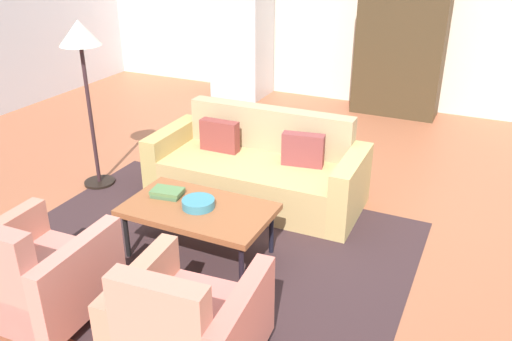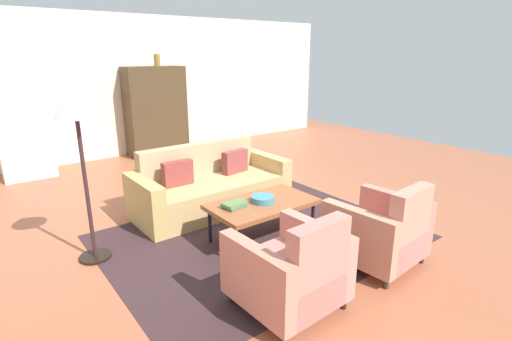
{
  "view_description": "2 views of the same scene",
  "coord_description": "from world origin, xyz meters",
  "px_view_note": "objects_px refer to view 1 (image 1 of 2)",
  "views": [
    {
      "loc": [
        1.63,
        -3.85,
        2.53
      ],
      "look_at": [
        -0.14,
        -0.09,
        0.6
      ],
      "focal_mm": 37.22,
      "sensor_mm": 36.0,
      "label": 1
    },
    {
      "loc": [
        -2.92,
        -3.85,
        2.07
      ],
      "look_at": [
        -0.24,
        -0.31,
        0.71
      ],
      "focal_mm": 27.29,
      "sensor_mm": 36.0,
      "label": 2
    }
  ],
  "objects_px": {
    "couch": "(259,170)",
    "armchair_left": "(35,278)",
    "refrigerator": "(242,37)",
    "floor_lamp": "(81,49)",
    "fruit_bowl": "(198,203)",
    "armchair_right": "(186,330)",
    "book_stack": "(167,193)",
    "cabinet": "(400,52)",
    "coffee_table": "(198,211)"
  },
  "relations": [
    {
      "from": "cabinet",
      "to": "floor_lamp",
      "type": "relative_size",
      "value": 1.05
    },
    {
      "from": "armchair_right",
      "to": "couch",
      "type": "bearing_deg",
      "value": 99.85
    },
    {
      "from": "couch",
      "to": "refrigerator",
      "type": "bearing_deg",
      "value": -61.68
    },
    {
      "from": "couch",
      "to": "fruit_bowl",
      "type": "bearing_deg",
      "value": 89.35
    },
    {
      "from": "couch",
      "to": "armchair_right",
      "type": "distance_m",
      "value": 2.43
    },
    {
      "from": "fruit_bowl",
      "to": "book_stack",
      "type": "bearing_deg",
      "value": 169.49
    },
    {
      "from": "coffee_table",
      "to": "floor_lamp",
      "type": "bearing_deg",
      "value": 157.14
    },
    {
      "from": "fruit_bowl",
      "to": "floor_lamp",
      "type": "height_order",
      "value": "floor_lamp"
    },
    {
      "from": "couch",
      "to": "coffee_table",
      "type": "relative_size",
      "value": 1.76
    },
    {
      "from": "book_stack",
      "to": "floor_lamp",
      "type": "xyz_separation_m",
      "value": [
        -1.34,
        0.64,
        0.96
      ]
    },
    {
      "from": "armchair_right",
      "to": "armchair_left",
      "type": "bearing_deg",
      "value": 175.4
    },
    {
      "from": "coffee_table",
      "to": "armchair_right",
      "type": "height_order",
      "value": "armchair_right"
    },
    {
      "from": "fruit_bowl",
      "to": "floor_lamp",
      "type": "xyz_separation_m",
      "value": [
        -1.68,
        0.71,
        0.96
      ]
    },
    {
      "from": "armchair_left",
      "to": "cabinet",
      "type": "xyz_separation_m",
      "value": [
        1.28,
        5.61,
        0.56
      ]
    },
    {
      "from": "armchair_left",
      "to": "cabinet",
      "type": "relative_size",
      "value": 0.49
    },
    {
      "from": "armchair_left",
      "to": "floor_lamp",
      "type": "relative_size",
      "value": 0.51
    },
    {
      "from": "armchair_right",
      "to": "refrigerator",
      "type": "height_order",
      "value": "refrigerator"
    },
    {
      "from": "armchair_right",
      "to": "floor_lamp",
      "type": "relative_size",
      "value": 0.51
    },
    {
      "from": "cabinet",
      "to": "floor_lamp",
      "type": "height_order",
      "value": "cabinet"
    },
    {
      "from": "fruit_bowl",
      "to": "refrigerator",
      "type": "bearing_deg",
      "value": 112.2
    },
    {
      "from": "couch",
      "to": "cabinet",
      "type": "distance_m",
      "value": 3.39
    },
    {
      "from": "refrigerator",
      "to": "cabinet",
      "type": "bearing_deg",
      "value": 2.44
    },
    {
      "from": "coffee_table",
      "to": "refrigerator",
      "type": "bearing_deg",
      "value": 112.15
    },
    {
      "from": "armchair_left",
      "to": "cabinet",
      "type": "bearing_deg",
      "value": 74.99
    },
    {
      "from": "armchair_right",
      "to": "fruit_bowl",
      "type": "relative_size",
      "value": 3.31
    },
    {
      "from": "book_stack",
      "to": "cabinet",
      "type": "bearing_deg",
      "value": 76.91
    },
    {
      "from": "fruit_bowl",
      "to": "cabinet",
      "type": "distance_m",
      "value": 4.52
    },
    {
      "from": "cabinet",
      "to": "floor_lamp",
      "type": "bearing_deg",
      "value": -122.2
    },
    {
      "from": "fruit_bowl",
      "to": "coffee_table",
      "type": "bearing_deg",
      "value": -180.0
    },
    {
      "from": "coffee_table",
      "to": "fruit_bowl",
      "type": "bearing_deg",
      "value": 0.0
    },
    {
      "from": "floor_lamp",
      "to": "couch",
      "type": "bearing_deg",
      "value": 16.06
    },
    {
      "from": "armchair_right",
      "to": "book_stack",
      "type": "bearing_deg",
      "value": 122.84
    },
    {
      "from": "cabinet",
      "to": "fruit_bowl",
      "type": "bearing_deg",
      "value": -98.68
    },
    {
      "from": "couch",
      "to": "floor_lamp",
      "type": "bearing_deg",
      "value": 15.15
    },
    {
      "from": "armchair_left",
      "to": "floor_lamp",
      "type": "height_order",
      "value": "floor_lamp"
    },
    {
      "from": "couch",
      "to": "armchair_left",
      "type": "height_order",
      "value": "armchair_left"
    },
    {
      "from": "armchair_right",
      "to": "coffee_table",
      "type": "bearing_deg",
      "value": 112.83
    },
    {
      "from": "fruit_bowl",
      "to": "cabinet",
      "type": "xyz_separation_m",
      "value": [
        0.68,
        4.45,
        0.41
      ]
    },
    {
      "from": "couch",
      "to": "book_stack",
      "type": "height_order",
      "value": "couch"
    },
    {
      "from": "armchair_right",
      "to": "refrigerator",
      "type": "xyz_separation_m",
      "value": [
        -2.37,
        5.51,
        0.58
      ]
    },
    {
      "from": "floor_lamp",
      "to": "armchair_right",
      "type": "bearing_deg",
      "value": -39.4
    },
    {
      "from": "armchair_left",
      "to": "refrigerator",
      "type": "relative_size",
      "value": 0.48
    },
    {
      "from": "couch",
      "to": "armchair_left",
      "type": "xyz_separation_m",
      "value": [
        -0.6,
        -2.35,
        0.06
      ]
    },
    {
      "from": "armchair_right",
      "to": "cabinet",
      "type": "distance_m",
      "value": 5.64
    },
    {
      "from": "armchair_left",
      "to": "cabinet",
      "type": "distance_m",
      "value": 5.78
    },
    {
      "from": "armchair_left",
      "to": "fruit_bowl",
      "type": "bearing_deg",
      "value": 60.55
    },
    {
      "from": "armchair_left",
      "to": "coffee_table",
      "type": "bearing_deg",
      "value": 60.71
    },
    {
      "from": "armchair_right",
      "to": "floor_lamp",
      "type": "height_order",
      "value": "floor_lamp"
    },
    {
      "from": "refrigerator",
      "to": "couch",
      "type": "bearing_deg",
      "value": -60.76
    },
    {
      "from": "armchair_left",
      "to": "book_stack",
      "type": "distance_m",
      "value": 1.26
    }
  ]
}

